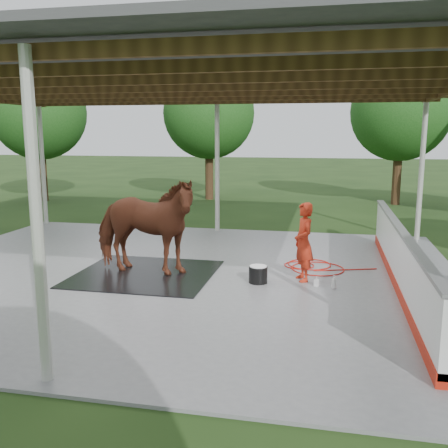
% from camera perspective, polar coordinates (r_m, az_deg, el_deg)
% --- Properties ---
extents(ground, '(100.00, 100.00, 0.00)m').
position_cam_1_polar(ground, '(10.66, -6.30, -5.84)').
color(ground, '#1E3814').
extents(concrete_slab, '(12.00, 10.00, 0.05)m').
position_cam_1_polar(concrete_slab, '(10.65, -6.30, -5.71)').
color(concrete_slab, slate).
rests_on(concrete_slab, ground).
extents(pavilion_structure, '(12.60, 10.60, 4.05)m').
position_cam_1_polar(pavilion_structure, '(10.28, -6.76, 15.90)').
color(pavilion_structure, beige).
rests_on(pavilion_structure, ground).
extents(dasher_board, '(0.16, 8.00, 1.15)m').
position_cam_1_polar(dasher_board, '(10.09, 19.35, -3.82)').
color(dasher_board, '#B21F0E').
rests_on(dasher_board, concrete_slab).
extents(tree_belt, '(28.00, 28.00, 5.80)m').
position_cam_1_polar(tree_belt, '(11.04, -3.68, 14.64)').
color(tree_belt, '#382314').
rests_on(tree_belt, ground).
extents(rubber_mat, '(2.82, 2.64, 0.02)m').
position_cam_1_polar(rubber_mat, '(10.62, -9.00, -5.63)').
color(rubber_mat, black).
rests_on(rubber_mat, concrete_slab).
extents(horse, '(2.46, 1.28, 2.01)m').
position_cam_1_polar(horse, '(10.38, -9.15, -0.23)').
color(horse, brown).
rests_on(horse, rubber_mat).
extents(handler, '(0.56, 0.67, 1.57)m').
position_cam_1_polar(handler, '(10.00, 9.09, -2.04)').
color(handler, '#B52713').
rests_on(handler, concrete_slab).
extents(wash_bucket, '(0.37, 0.37, 0.34)m').
position_cam_1_polar(wash_bucket, '(9.90, 3.92, -5.72)').
color(wash_bucket, black).
rests_on(wash_bucket, concrete_slab).
extents(soap_bottle_a, '(0.14, 0.14, 0.26)m').
position_cam_1_polar(soap_bottle_a, '(9.75, 12.46, -6.49)').
color(soap_bottle_a, silver).
rests_on(soap_bottle_a, concrete_slab).
extents(soap_bottle_b, '(0.10, 0.10, 0.19)m').
position_cam_1_polar(soap_bottle_b, '(9.84, 10.53, -6.47)').
color(soap_bottle_b, '#338CD8').
rests_on(soap_bottle_b, concrete_slab).
extents(hose_coil, '(2.00, 1.38, 0.02)m').
position_cam_1_polar(hose_coil, '(11.20, 10.04, -4.81)').
color(hose_coil, red).
rests_on(hose_coil, concrete_slab).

